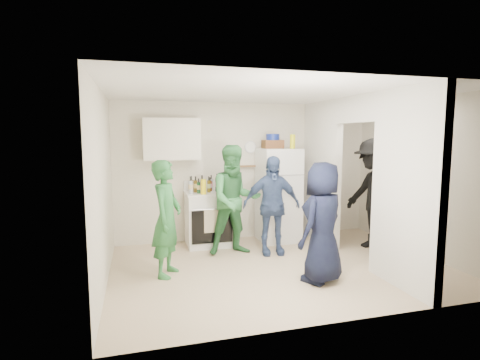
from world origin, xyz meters
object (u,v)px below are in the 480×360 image
(stove, at_px, (208,219))
(person_green_left, at_px, (167,218))
(person_nook, at_px, (374,194))
(fridge, at_px, (278,195))
(person_navy, at_px, (323,222))
(person_denim, at_px, (271,205))
(wicker_basket, at_px, (273,144))
(blue_bowl, at_px, (273,137))
(person_green_center, at_px, (235,200))
(yellow_cup_stack_top, at_px, (293,142))

(stove, xyz_separation_m, person_green_left, (-0.81, -1.25, 0.32))
(person_nook, bearing_deg, fridge, -130.24)
(person_navy, height_order, person_nook, person_nook)
(person_denim, bearing_deg, person_navy, -73.33)
(wicker_basket, distance_m, person_navy, 2.25)
(wicker_basket, bearing_deg, fridge, -26.57)
(person_denim, bearing_deg, fridge, 67.37)
(person_navy, bearing_deg, stove, -92.49)
(stove, height_order, fridge, fridge)
(blue_bowl, height_order, person_green_center, blue_bowl)
(fridge, xyz_separation_m, person_green_left, (-2.09, -1.22, -0.05))
(yellow_cup_stack_top, bearing_deg, person_nook, -35.11)
(blue_bowl, bearing_deg, stove, -179.03)
(fridge, bearing_deg, person_green_center, -150.13)
(wicker_basket, relative_size, person_navy, 0.22)
(person_navy, bearing_deg, fridge, -126.26)
(stove, distance_m, yellow_cup_stack_top, 2.02)
(wicker_basket, height_order, blue_bowl, blue_bowl)
(yellow_cup_stack_top, height_order, person_denim, yellow_cup_stack_top)
(blue_bowl, relative_size, person_navy, 0.15)
(stove, distance_m, person_navy, 2.33)
(blue_bowl, xyz_separation_m, person_green_center, (-0.86, -0.60, -1.00))
(person_green_center, height_order, person_nook, person_nook)
(person_denim, bearing_deg, blue_bowl, 75.30)
(stove, height_order, person_green_left, person_green_left)
(person_denim, distance_m, person_nook, 1.77)
(wicker_basket, xyz_separation_m, person_navy, (-0.06, -2.03, -0.97))
(person_green_left, distance_m, person_green_center, 1.32)
(person_green_left, height_order, person_denim, person_denim)
(wicker_basket, relative_size, person_nook, 0.19)
(blue_bowl, distance_m, yellow_cup_stack_top, 0.36)
(fridge, xyz_separation_m, blue_bowl, (-0.10, 0.05, 1.04))
(yellow_cup_stack_top, bearing_deg, person_green_center, -159.08)
(person_green_center, distance_m, person_navy, 1.65)
(yellow_cup_stack_top, xyz_separation_m, person_green_left, (-2.31, -1.12, -1.01))
(person_green_left, xyz_separation_m, person_denim, (1.70, 0.52, 0.00))
(stove, distance_m, wicker_basket, 1.75)
(yellow_cup_stack_top, height_order, person_green_left, yellow_cup_stack_top)
(yellow_cup_stack_top, distance_m, person_nook, 1.65)
(stove, bearing_deg, yellow_cup_stack_top, -4.94)
(person_green_left, relative_size, person_nook, 0.85)
(blue_bowl, bearing_deg, person_green_left, -147.40)
(person_denim, distance_m, person_navy, 1.30)
(stove, bearing_deg, blue_bowl, 0.97)
(person_green_left, relative_size, person_denim, 1.00)
(yellow_cup_stack_top, bearing_deg, person_green_left, -154.07)
(fridge, distance_m, person_green_left, 2.42)
(yellow_cup_stack_top, height_order, person_nook, yellow_cup_stack_top)
(person_denim, xyz_separation_m, person_nook, (1.75, -0.20, 0.14))
(wicker_basket, xyz_separation_m, yellow_cup_stack_top, (0.32, -0.15, 0.05))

